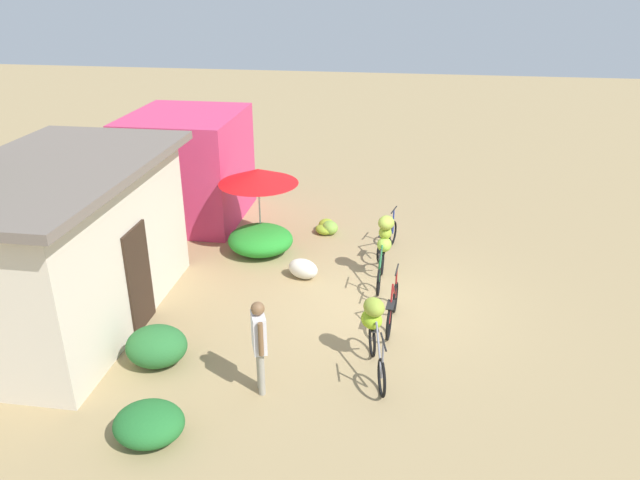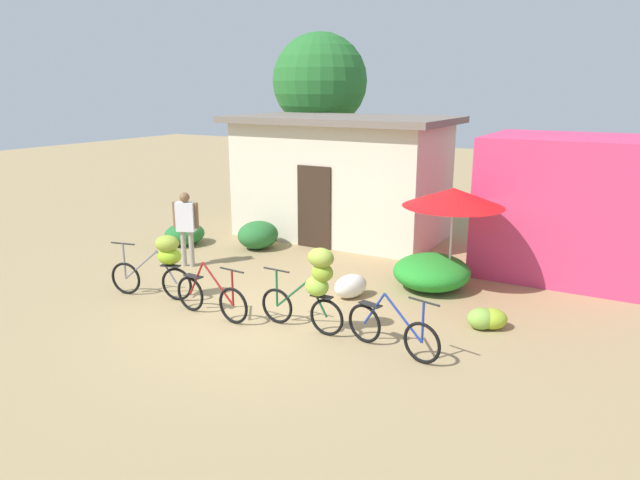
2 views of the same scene
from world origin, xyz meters
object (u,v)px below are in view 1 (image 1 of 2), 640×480
produce_sack (303,269)px  person_vendor (259,338)px  shop_pink (188,167)px  market_umbrella (258,176)px  bicycle_center_loaded (384,243)px  building_low (63,246)px  bicycle_by_shop (387,240)px  bicycle_near_pile (392,308)px  bicycle_leftmost (374,327)px  banana_pile_on_ground (327,227)px

produce_sack → person_vendor: bearing=-179.9°
shop_pink → market_umbrella: shop_pink is taller
bicycle_center_loaded → person_vendor: size_ratio=0.95×
building_low → shop_pink: building_low is taller
building_low → person_vendor: bearing=-111.7°
shop_pink → bicycle_by_shop: (-1.57, -5.41, -1.08)m
bicycle_center_loaded → person_vendor: (-4.21, 1.73, 0.14)m
shop_pink → bicycle_near_pile: size_ratio=1.97×
building_low → bicycle_center_loaded: building_low is taller
shop_pink → bicycle_near_pile: shop_pink is taller
bicycle_near_pile → bicycle_leftmost: bearing=168.5°
building_low → bicycle_leftmost: 5.92m
bicycle_by_shop → person_vendor: size_ratio=0.98×
building_low → banana_pile_on_ground: (4.89, -4.27, -1.41)m
market_umbrella → bicycle_by_shop: size_ratio=1.24×
bicycle_center_loaded → bicycle_near_pile: bearing=-171.6°
market_umbrella → bicycle_leftmost: size_ratio=1.18×
market_umbrella → bicycle_center_loaded: bearing=-111.9°
person_vendor → shop_pink: bearing=27.2°
market_umbrella → banana_pile_on_ground: bearing=-53.9°
market_umbrella → bicycle_by_shop: bearing=-88.0°
bicycle_leftmost → bicycle_center_loaded: (3.22, 0.00, 0.11)m
bicycle_by_shop → person_vendor: 5.84m
bicycle_center_loaded → banana_pile_on_ground: bearing=33.9°
bicycle_leftmost → produce_sack: 3.49m
bicycle_leftmost → bicycle_by_shop: 4.57m
building_low → market_umbrella: bearing=-36.2°
market_umbrella → produce_sack: (-1.46, -1.30, -1.60)m
bicycle_leftmost → person_vendor: 2.01m
bicycle_leftmost → produce_sack: bicycle_leftmost is taller
shop_pink → banana_pile_on_ground: 4.07m
building_low → bicycle_near_pile: building_low is taller
bicycle_near_pile → bicycle_center_loaded: bicycle_center_loaded is taller
bicycle_leftmost → bicycle_near_pile: (1.35, -0.27, -0.40)m
bicycle_leftmost → person_vendor: (-0.99, 1.73, 0.25)m
market_umbrella → produce_sack: market_umbrella is taller
bicycle_center_loaded → bicycle_by_shop: size_ratio=0.96×
bicycle_by_shop → produce_sack: bearing=131.5°
market_umbrella → produce_sack: size_ratio=2.85×
building_low → bicycle_leftmost: building_low is taller
market_umbrella → bicycle_leftmost: 5.49m
market_umbrella → bicycle_near_pile: bearing=-133.0°
bicycle_center_loaded → building_low: bearing=113.8°
bicycle_center_loaded → bicycle_leftmost: bearing=-179.9°
market_umbrella → building_low: bearing=143.8°
bicycle_by_shop → market_umbrella: bearing=92.0°
banana_pile_on_ground → produce_sack: bearing=175.8°
bicycle_leftmost → bicycle_center_loaded: 3.22m
produce_sack → shop_pink: bearing=49.3°
shop_pink → produce_sack: size_ratio=4.57×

